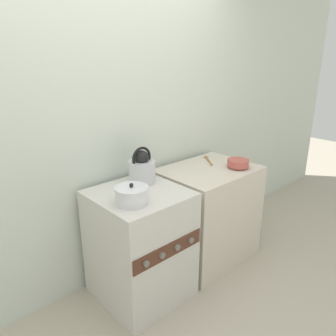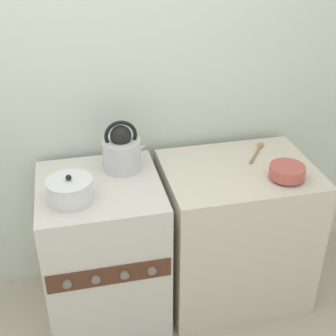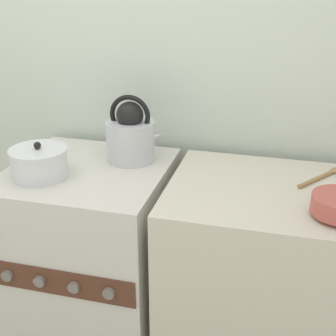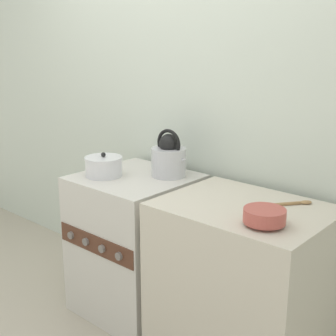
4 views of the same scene
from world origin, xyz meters
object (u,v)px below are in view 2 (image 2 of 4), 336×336
stove (104,251)px  kettle (122,150)px  enamel_bowl (287,172)px  cooking_pot (70,190)px

stove → kettle: 0.58m
enamel_bowl → stove: bearing=170.7°
kettle → enamel_bowl: 0.87m
stove → cooking_pot: bearing=-141.5°
stove → cooking_pot: (-0.14, -0.11, 0.49)m
stove → enamel_bowl: size_ratio=4.67×
kettle → enamel_bowl: bearing=-20.1°
stove → enamel_bowl: (0.96, -0.16, 0.47)m
stove → kettle: size_ratio=3.08×
kettle → enamel_bowl: (0.81, -0.30, -0.07)m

